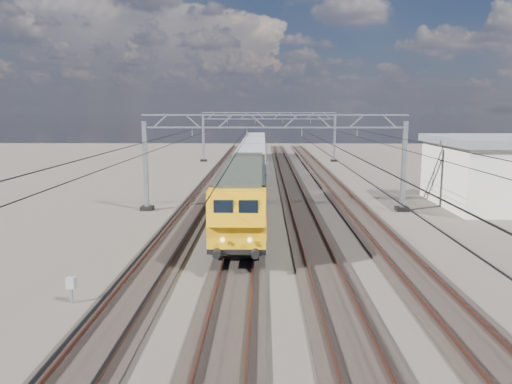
{
  "coord_description": "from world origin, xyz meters",
  "views": [
    {
      "loc": [
        -0.81,
        -32.48,
        7.39
      ],
      "look_at": [
        -1.25,
        -2.13,
        2.4
      ],
      "focal_mm": 35.0,
      "sensor_mm": 36.0,
      "label": 1
    }
  ],
  "objects_px": {
    "hopper_wagon_lead": "(251,163)",
    "hopper_wagon_third": "(256,144)",
    "catenary_gantry_mid": "(274,158)",
    "trackside_cabinet": "(71,284)",
    "catenary_gantry_far": "(269,135)",
    "locomotive": "(245,190)",
    "hopper_wagon_mid": "(254,151)"
  },
  "relations": [
    {
      "from": "hopper_wagon_mid",
      "to": "trackside_cabinet",
      "type": "bearing_deg",
      "value": -97.83
    },
    {
      "from": "catenary_gantry_mid",
      "to": "locomotive",
      "type": "xyz_separation_m",
      "value": [
        -2.0,
        -4.99,
        -1.58
      ]
    },
    {
      "from": "hopper_wagon_lead",
      "to": "hopper_wagon_mid",
      "type": "xyz_separation_m",
      "value": [
        0.0,
        14.2,
        0.0
      ]
    },
    {
      "from": "catenary_gantry_far",
      "to": "trackside_cabinet",
      "type": "height_order",
      "value": "catenary_gantry_far"
    },
    {
      "from": "catenary_gantry_far",
      "to": "locomotive",
      "type": "relative_size",
      "value": 0.94
    },
    {
      "from": "catenary_gantry_mid",
      "to": "catenary_gantry_far",
      "type": "relative_size",
      "value": 1.0
    },
    {
      "from": "catenary_gantry_far",
      "to": "trackside_cabinet",
      "type": "distance_m",
      "value": 54.92
    },
    {
      "from": "catenary_gantry_mid",
      "to": "hopper_wagon_third",
      "type": "distance_m",
      "value": 41.19
    },
    {
      "from": "hopper_wagon_lead",
      "to": "hopper_wagon_third",
      "type": "height_order",
      "value": "same"
    },
    {
      "from": "hopper_wagon_lead",
      "to": "trackside_cabinet",
      "type": "xyz_separation_m",
      "value": [
        -6.21,
        -30.91,
        -1.47
      ]
    },
    {
      "from": "catenary_gantry_mid",
      "to": "trackside_cabinet",
      "type": "bearing_deg",
      "value": -114.27
    },
    {
      "from": "catenary_gantry_mid",
      "to": "hopper_wagon_lead",
      "type": "bearing_deg",
      "value": 98.95
    },
    {
      "from": "locomotive",
      "to": "trackside_cabinet",
      "type": "relative_size",
      "value": 20.55
    },
    {
      "from": "locomotive",
      "to": "catenary_gantry_far",
      "type": "bearing_deg",
      "value": 87.21
    },
    {
      "from": "hopper_wagon_lead",
      "to": "hopper_wagon_mid",
      "type": "bearing_deg",
      "value": 90.0
    },
    {
      "from": "catenary_gantry_far",
      "to": "hopper_wagon_mid",
      "type": "distance_m",
      "value": 9.46
    },
    {
      "from": "catenary_gantry_mid",
      "to": "catenary_gantry_far",
      "type": "height_order",
      "value": "same"
    },
    {
      "from": "locomotive",
      "to": "hopper_wagon_mid",
      "type": "height_order",
      "value": "locomotive"
    },
    {
      "from": "trackside_cabinet",
      "to": "hopper_wagon_third",
      "type": "bearing_deg",
      "value": 90.65
    },
    {
      "from": "catenary_gantry_far",
      "to": "trackside_cabinet",
      "type": "bearing_deg",
      "value": -98.61
    },
    {
      "from": "hopper_wagon_third",
      "to": "trackside_cabinet",
      "type": "bearing_deg",
      "value": -95.97
    },
    {
      "from": "trackside_cabinet",
      "to": "hopper_wagon_lead",
      "type": "bearing_deg",
      "value": 85.27
    },
    {
      "from": "locomotive",
      "to": "hopper_wagon_mid",
      "type": "xyz_separation_m",
      "value": [
        -0.0,
        31.9,
        -0.09
      ]
    },
    {
      "from": "catenary_gantry_far",
      "to": "hopper_wagon_third",
      "type": "height_order",
      "value": "catenary_gantry_far"
    },
    {
      "from": "hopper_wagon_third",
      "to": "hopper_wagon_mid",
      "type": "bearing_deg",
      "value": -90.0
    },
    {
      "from": "locomotive",
      "to": "hopper_wagon_lead",
      "type": "xyz_separation_m",
      "value": [
        -0.0,
        17.7,
        -0.09
      ]
    },
    {
      "from": "hopper_wagon_third",
      "to": "trackside_cabinet",
      "type": "height_order",
      "value": "hopper_wagon_third"
    },
    {
      "from": "hopper_wagon_lead",
      "to": "hopper_wagon_third",
      "type": "distance_m",
      "value": 28.4
    },
    {
      "from": "catenary_gantry_far",
      "to": "hopper_wagon_third",
      "type": "xyz_separation_m",
      "value": [
        -2.0,
        5.1,
        -1.67
      ]
    },
    {
      "from": "locomotive",
      "to": "hopper_wagon_lead",
      "type": "relative_size",
      "value": 1.62
    },
    {
      "from": "catenary_gantry_mid",
      "to": "catenary_gantry_far",
      "type": "bearing_deg",
      "value": 90.0
    },
    {
      "from": "catenary_gantry_mid",
      "to": "trackside_cabinet",
      "type": "distance_m",
      "value": 20.22
    }
  ]
}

